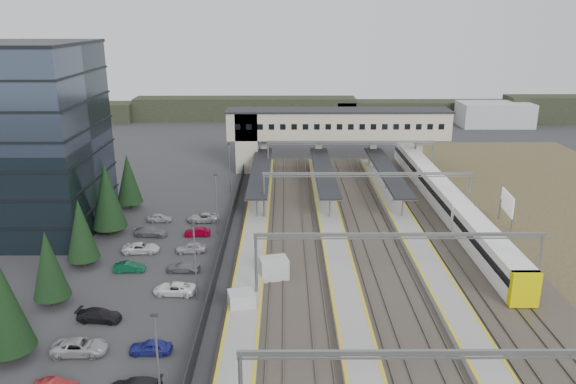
{
  "coord_description": "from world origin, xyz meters",
  "views": [
    {
      "loc": [
        0.88,
        -58.67,
        27.32
      ],
      "look_at": [
        1.28,
        15.37,
        4.0
      ],
      "focal_mm": 35.0,
      "sensor_mm": 36.0,
      "label": 1
    }
  ],
  "objects_px": {
    "relay_cabin_near": "(274,269)",
    "train": "(443,196)",
    "footbridge": "(323,127)",
    "billboard": "(507,204)",
    "relay_cabin_far": "(242,303)"
  },
  "relations": [
    {
      "from": "relay_cabin_near",
      "to": "relay_cabin_far",
      "type": "relative_size",
      "value": 1.19
    },
    {
      "from": "relay_cabin_near",
      "to": "train",
      "type": "xyz_separation_m",
      "value": [
        24.37,
        22.83,
        0.82
      ]
    },
    {
      "from": "relay_cabin_far",
      "to": "footbridge",
      "type": "relative_size",
      "value": 0.07
    },
    {
      "from": "relay_cabin_far",
      "to": "train",
      "type": "relative_size",
      "value": 0.05
    },
    {
      "from": "relay_cabin_near",
      "to": "footbridge",
      "type": "height_order",
      "value": "footbridge"
    },
    {
      "from": "footbridge",
      "to": "relay_cabin_far",
      "type": "bearing_deg",
      "value": -101.79
    },
    {
      "from": "relay_cabin_far",
      "to": "train",
      "type": "bearing_deg",
      "value": 47.79
    },
    {
      "from": "relay_cabin_far",
      "to": "footbridge",
      "type": "height_order",
      "value": "footbridge"
    },
    {
      "from": "train",
      "to": "billboard",
      "type": "distance_m",
      "value": 9.51
    },
    {
      "from": "relay_cabin_far",
      "to": "billboard",
      "type": "bearing_deg",
      "value": 34.66
    },
    {
      "from": "relay_cabin_near",
      "to": "relay_cabin_far",
      "type": "xyz_separation_m",
      "value": [
        -2.94,
        -7.27,
        -0.11
      ]
    },
    {
      "from": "relay_cabin_near",
      "to": "footbridge",
      "type": "distance_m",
      "value": 46.64
    },
    {
      "from": "train",
      "to": "relay_cabin_far",
      "type": "bearing_deg",
      "value": -132.21
    },
    {
      "from": "footbridge",
      "to": "billboard",
      "type": "height_order",
      "value": "footbridge"
    },
    {
      "from": "footbridge",
      "to": "relay_cabin_near",
      "type": "bearing_deg",
      "value": -100.07
    }
  ]
}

